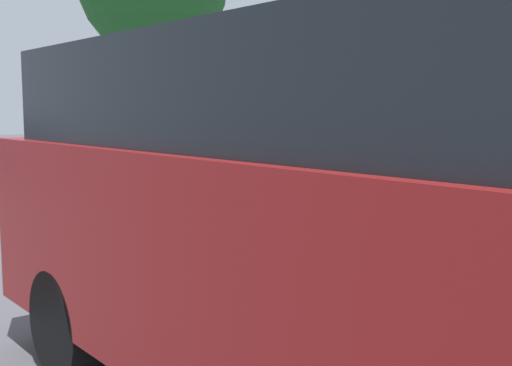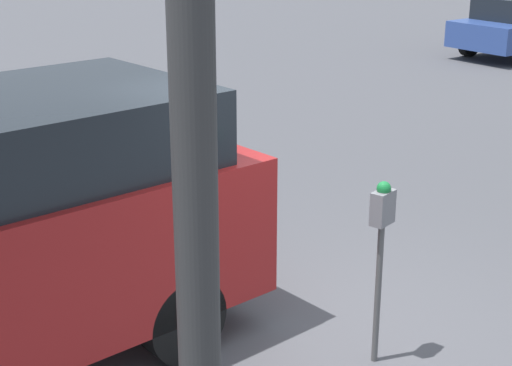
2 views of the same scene
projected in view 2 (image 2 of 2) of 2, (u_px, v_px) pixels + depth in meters
ground_plane at (329, 339)px, 6.58m from camera, size 80.00×80.00×0.00m
parking_meter_near at (381, 231)px, 5.90m from camera, size 0.21×0.14×1.52m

